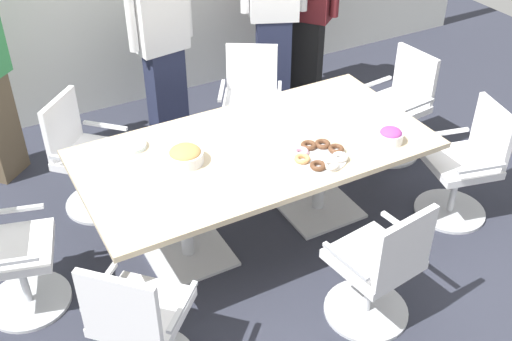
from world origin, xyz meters
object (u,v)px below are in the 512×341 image
office_chair_3 (379,271)px  person_standing_2 (274,9)px  snack_bowl_candy_mix (391,135)px  donut_platter (320,155)px  office_chair_1 (7,258)px  person_standing_3 (307,11)px  office_chair_0 (87,160)px  office_chair_6 (251,106)px  conference_table (256,162)px  office_chair_4 (465,168)px  office_chair_5 (397,110)px  plate_stack (132,146)px  person_standing_1 (162,42)px  snack_bowl_cookies (185,155)px

office_chair_3 → person_standing_2: size_ratio=0.48×
snack_bowl_candy_mix → donut_platter: (-0.53, 0.07, -0.03)m
office_chair_1 → person_standing_3: (3.17, 1.58, 0.47)m
person_standing_2 → snack_bowl_candy_mix: (-0.23, -2.01, -0.19)m
office_chair_0 → office_chair_3: (1.21, -2.00, 0.00)m
office_chair_0 → office_chair_6: (1.48, 0.14, 0.00)m
conference_table → office_chair_1: (-1.70, 0.10, -0.22)m
office_chair_6 → office_chair_1: bearing=54.7°
office_chair_1 → office_chair_3: bearing=74.4°
office_chair_4 → donut_platter: (-1.17, 0.22, 0.36)m
office_chair_1 → donut_platter: size_ratio=2.46×
office_chair_4 → person_standing_2: bearing=24.4°
office_chair_3 → office_chair_5: bearing=40.2°
office_chair_0 → plate_stack: size_ratio=4.70×
office_chair_0 → office_chair_5: bearing=122.8°
office_chair_6 → plate_stack: office_chair_6 is taller
conference_table → person_standing_1: person_standing_1 is taller
person_standing_2 → office_chair_5: bearing=136.4°
snack_bowl_cookies → person_standing_2: bearing=44.9°
office_chair_6 → office_chair_4: bearing=152.5°
conference_table → office_chair_3: size_ratio=2.64×
office_chair_4 → snack_bowl_candy_mix: 0.77m
office_chair_3 → office_chair_6: same height
office_chair_4 → donut_platter: size_ratio=2.46×
office_chair_0 → person_standing_3: 2.60m
office_chair_5 → person_standing_3: size_ratio=0.54×
office_chair_6 → snack_bowl_cookies: (-1.02, -0.99, 0.40)m
office_chair_6 → snack_bowl_cookies: 1.48m
conference_table → snack_bowl_cookies: snack_bowl_cookies is taller
office_chair_4 → snack_bowl_cookies: bearing=86.8°
office_chair_5 → snack_bowl_candy_mix: bearing=129.8°
office_chair_3 → office_chair_5: size_ratio=1.00×
office_chair_6 → person_standing_1: (-0.53, 0.63, 0.46)m
snack_bowl_cookies → office_chair_3: bearing=-57.2°
office_chair_4 → office_chair_0: bearing=72.9°
person_standing_2 → person_standing_3: size_ratio=1.12×
office_chair_1 → person_standing_1: bearing=149.0°
conference_table → person_standing_3: 2.25m
person_standing_2 → snack_bowl_cookies: bearing=68.3°
donut_platter → office_chair_6: bearing=81.0°
office_chair_5 → snack_bowl_candy_mix: office_chair_5 is taller
office_chair_5 → donut_platter: office_chair_5 is taller
person_standing_3 → snack_bowl_cookies: 2.55m
office_chair_1 → office_chair_6: bearing=129.1°
office_chair_4 → person_standing_2: (-0.41, 2.16, 0.59)m
person_standing_1 → office_chair_5: bearing=132.9°
person_standing_3 → snack_bowl_candy_mix: (-0.64, -2.07, -0.07)m
office_chair_5 → snack_bowl_candy_mix: 1.15m
office_chair_0 → plate_stack: bearing=67.3°
conference_table → office_chair_4: 1.59m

